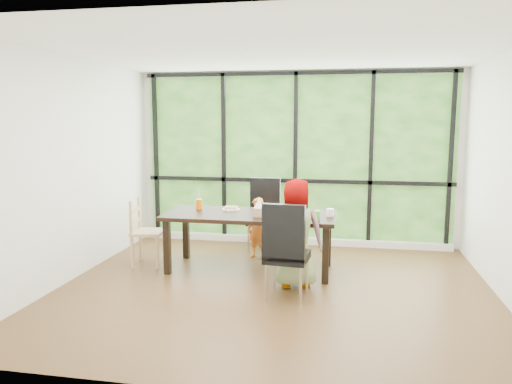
% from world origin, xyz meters
% --- Properties ---
extents(ground, '(5.00, 5.00, 0.00)m').
position_xyz_m(ground, '(0.00, 0.00, 0.00)').
color(ground, black).
rests_on(ground, ground).
extents(back_wall, '(5.00, 0.00, 5.00)m').
position_xyz_m(back_wall, '(0.00, 2.25, 1.35)').
color(back_wall, silver).
rests_on(back_wall, ground).
extents(foliage_backdrop, '(4.80, 0.02, 2.65)m').
position_xyz_m(foliage_backdrop, '(0.00, 2.23, 1.35)').
color(foliage_backdrop, '#1F4E15').
rests_on(foliage_backdrop, back_wall).
extents(window_mullions, '(4.80, 0.06, 2.65)m').
position_xyz_m(window_mullions, '(0.00, 2.19, 1.35)').
color(window_mullions, black).
rests_on(window_mullions, back_wall).
extents(window_sill, '(4.80, 0.12, 0.10)m').
position_xyz_m(window_sill, '(0.00, 2.15, 0.05)').
color(window_sill, silver).
rests_on(window_sill, ground).
extents(dining_table, '(2.28, 1.15, 0.75)m').
position_xyz_m(dining_table, '(-0.42, 0.68, 0.38)').
color(dining_table, black).
rests_on(dining_table, ground).
extents(chair_window_leather, '(0.47, 0.47, 1.08)m').
position_xyz_m(chair_window_leather, '(-0.41, 1.64, 0.54)').
color(chair_window_leather, black).
rests_on(chair_window_leather, ground).
extents(chair_interior_leather, '(0.50, 0.50, 1.08)m').
position_xyz_m(chair_interior_leather, '(0.18, -0.23, 0.54)').
color(chair_interior_leather, black).
rests_on(chair_interior_leather, ground).
extents(chair_end_beech, '(0.44, 0.46, 0.90)m').
position_xyz_m(chair_end_beech, '(-1.81, 0.64, 0.45)').
color(chair_end_beech, tan).
rests_on(chair_end_beech, ground).
extents(child_toddler, '(0.37, 0.31, 0.87)m').
position_xyz_m(child_toddler, '(-0.42, 1.24, 0.43)').
color(child_toddler, orange).
rests_on(child_toddler, ground).
extents(child_older, '(0.68, 0.49, 1.29)m').
position_xyz_m(child_older, '(0.23, 0.15, 0.64)').
color(child_older, slate).
rests_on(child_older, ground).
extents(placemat, '(0.46, 0.33, 0.01)m').
position_xyz_m(placemat, '(0.15, 0.47, 0.75)').
color(placemat, tan).
rests_on(placemat, dining_table).
extents(plate_far, '(0.23, 0.23, 0.01)m').
position_xyz_m(plate_far, '(-0.72, 0.89, 0.76)').
color(plate_far, white).
rests_on(plate_far, dining_table).
extents(plate_near, '(0.23, 0.23, 0.01)m').
position_xyz_m(plate_near, '(0.19, 0.48, 0.76)').
color(plate_near, white).
rests_on(plate_near, dining_table).
extents(orange_cup, '(0.08, 0.08, 0.13)m').
position_xyz_m(orange_cup, '(-1.16, 0.88, 0.82)').
color(orange_cup, '#FD6900').
rests_on(orange_cup, dining_table).
extents(green_cup, '(0.07, 0.07, 0.12)m').
position_xyz_m(green_cup, '(0.46, 0.42, 0.81)').
color(green_cup, '#48CD30').
rests_on(green_cup, dining_table).
extents(white_mug, '(0.09, 0.09, 0.10)m').
position_xyz_m(white_mug, '(0.61, 0.70, 0.80)').
color(white_mug, white).
rests_on(white_mug, dining_table).
extents(tissue_box, '(0.13, 0.13, 0.11)m').
position_xyz_m(tissue_box, '(-0.27, 0.51, 0.81)').
color(tissue_box, tan).
rests_on(tissue_box, dining_table).
extents(crepe_rolls_far, '(0.20, 0.12, 0.04)m').
position_xyz_m(crepe_rolls_far, '(-0.72, 0.89, 0.78)').
color(crepe_rolls_far, tan).
rests_on(crepe_rolls_far, plate_far).
extents(crepe_rolls_near, '(0.10, 0.12, 0.04)m').
position_xyz_m(crepe_rolls_near, '(0.19, 0.48, 0.78)').
color(crepe_rolls_near, tan).
rests_on(crepe_rolls_near, plate_near).
extents(straw_white, '(0.01, 0.04, 0.20)m').
position_xyz_m(straw_white, '(-1.16, 0.88, 0.92)').
color(straw_white, white).
rests_on(straw_white, orange_cup).
extents(straw_pink, '(0.01, 0.04, 0.20)m').
position_xyz_m(straw_pink, '(0.46, 0.42, 0.91)').
color(straw_pink, pink).
rests_on(straw_pink, green_cup).
extents(tissue, '(0.12, 0.12, 0.11)m').
position_xyz_m(tissue, '(-0.27, 0.51, 0.92)').
color(tissue, white).
rests_on(tissue, tissue_box).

